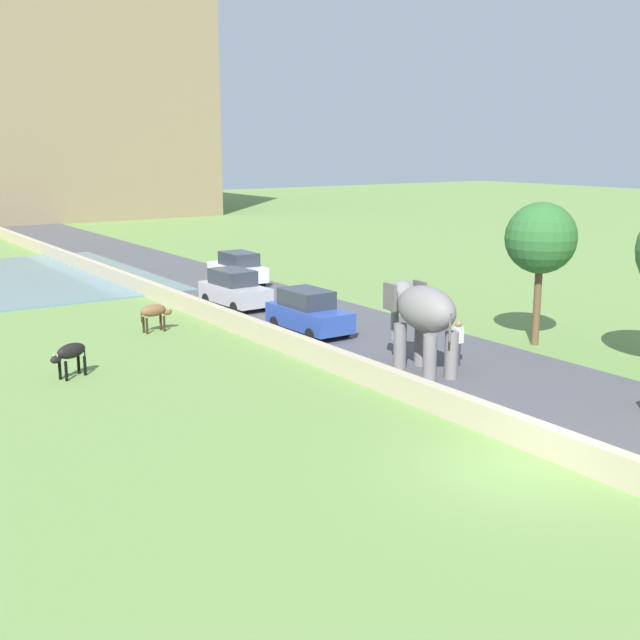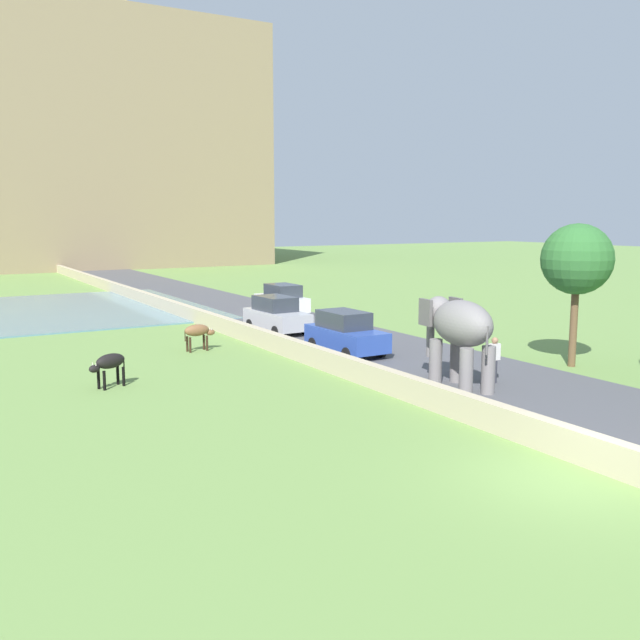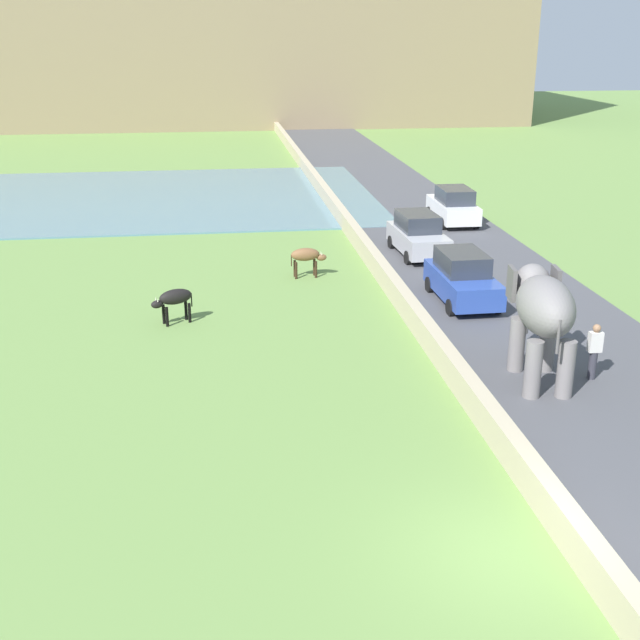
# 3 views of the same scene
# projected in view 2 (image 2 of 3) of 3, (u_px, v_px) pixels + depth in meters

# --- Properties ---
(ground_plane) EXTENTS (220.00, 220.00, 0.00)m
(ground_plane) POSITION_uv_depth(u_px,v_px,m) (566.00, 481.00, 15.05)
(ground_plane) COLOR #6B8E47
(road_surface) EXTENTS (7.00, 120.00, 0.06)m
(road_surface) POSITION_uv_depth(u_px,v_px,m) (310.00, 331.00, 34.62)
(road_surface) COLOR #4C4C51
(road_surface) RESTS_ON ground
(barrier_wall) EXTENTS (0.40, 110.00, 0.78)m
(barrier_wall) POSITION_uv_depth(u_px,v_px,m) (258.00, 337.00, 30.95)
(barrier_wall) COLOR tan
(barrier_wall) RESTS_ON ground
(elephant) EXTENTS (1.72, 3.55, 2.99)m
(elephant) POSITION_uv_depth(u_px,v_px,m) (458.00, 328.00, 22.82)
(elephant) COLOR slate
(elephant) RESTS_ON ground
(person_beside_elephant) EXTENTS (0.36, 0.22, 1.63)m
(person_beside_elephant) POSITION_uv_depth(u_px,v_px,m) (494.00, 359.00, 23.62)
(person_beside_elephant) COLOR #33333D
(person_beside_elephant) RESTS_ON ground
(car_white) EXTENTS (1.84, 4.02, 1.80)m
(car_white) POSITION_uv_depth(u_px,v_px,m) (282.00, 300.00, 40.44)
(car_white) COLOR white
(car_white) RESTS_ON ground
(car_blue) EXTENTS (1.84, 4.02, 1.80)m
(car_blue) POSITION_uv_depth(u_px,v_px,m) (346.00, 333.00, 28.79)
(car_blue) COLOR #2D4CA8
(car_blue) RESTS_ON ground
(car_silver) EXTENTS (1.94, 4.07, 1.80)m
(car_silver) POSITION_uv_depth(u_px,v_px,m) (277.00, 315.00, 34.15)
(car_silver) COLOR #B7B7BC
(car_silver) RESTS_ON ground
(cow_black) EXTENTS (1.41, 0.85, 1.15)m
(cow_black) POSITION_uv_depth(u_px,v_px,m) (109.00, 363.00, 23.17)
(cow_black) COLOR black
(cow_black) RESTS_ON ground
(cow_brown) EXTENTS (1.40, 0.52, 1.15)m
(cow_brown) POSITION_uv_depth(u_px,v_px,m) (198.00, 332.00, 29.54)
(cow_brown) COLOR brown
(cow_brown) RESTS_ON ground
(tree_mid) EXTENTS (2.66, 2.66, 5.42)m
(tree_mid) POSITION_uv_depth(u_px,v_px,m) (577.00, 260.00, 26.03)
(tree_mid) COLOR brown
(tree_mid) RESTS_ON ground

